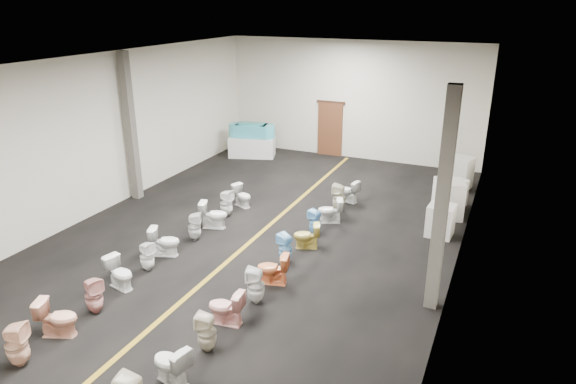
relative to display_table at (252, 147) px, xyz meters
name	(u,v)px	position (x,y,z in m)	size (l,w,h in m)	color
floor	(257,236)	(3.55, -6.50, -0.39)	(16.00, 16.00, 0.00)	black
ceiling	(253,62)	(3.55, -6.50, 4.11)	(16.00, 16.00, 0.00)	black
wall_back	(351,100)	(3.55, 1.50, 1.86)	(10.00, 10.00, 0.00)	beige
wall_left	(100,134)	(-1.45, -6.50, 1.86)	(16.00, 16.00, 0.00)	beige
wall_right	(464,181)	(8.55, -6.50, 1.86)	(16.00, 16.00, 0.00)	beige
aisle_stripe	(257,236)	(3.55, -6.50, -0.39)	(0.12, 15.60, 0.01)	olive
back_door	(330,129)	(2.75, 1.44, 0.66)	(1.00, 0.10, 2.10)	#562D19
door_frame	(331,102)	(2.75, 1.45, 1.73)	(1.15, 0.08, 0.10)	#331C11
column_left	(131,128)	(-1.20, -5.50, 1.86)	(0.25, 0.25, 4.50)	#59544C
column_right	(442,203)	(8.30, -8.00, 1.86)	(0.25, 0.25, 4.50)	#59544C
display_table	(252,147)	(0.00, 0.00, 0.00)	(1.77, 0.88, 0.79)	silver
bathtub	(252,130)	(0.00, 0.00, 0.68)	(1.84, 0.88, 0.55)	#42AEBE
appliance_crate_a	(441,220)	(7.95, -4.50, 0.03)	(0.66, 0.66, 0.85)	silver
appliance_crate_b	(448,199)	(7.95, -3.15, 0.15)	(0.79, 0.79, 1.09)	silver
appliance_crate_c	(452,193)	(7.95, -2.26, 0.02)	(0.72, 0.72, 0.82)	silver
appliance_crate_d	(459,173)	(7.95, -0.55, 0.14)	(0.74, 0.74, 1.06)	beige
toilet_left_1	(17,345)	(2.18, -12.71, 0.02)	(0.37, 0.38, 0.82)	#FEC4A2
toilet_left_2	(58,318)	(2.14, -11.81, -0.02)	(0.41, 0.73, 0.74)	#FBB090
toilet_left_3	(94,295)	(2.21, -10.97, 0.00)	(0.35, 0.36, 0.78)	#DA9791
toilet_left_4	(120,273)	(2.03, -10.01, -0.04)	(0.39, 0.69, 0.70)	white
toilet_left_5	(147,256)	(2.08, -9.16, -0.03)	(0.32, 0.33, 0.72)	white
toilet_left_6	(165,241)	(2.00, -8.38, -0.03)	(0.41, 0.72, 0.73)	white
toilet_left_7	(194,227)	(2.17, -7.36, -0.02)	(0.33, 0.34, 0.74)	silver
toilet_left_8	(214,215)	(2.22, -6.50, -0.02)	(0.42, 0.74, 0.75)	white
toilet_left_9	(226,203)	(2.14, -5.67, 0.00)	(0.35, 0.36, 0.79)	white
toilet_left_10	(242,196)	(2.19, -4.81, -0.06)	(0.37, 0.65, 0.67)	white
toilet_right_1	(171,364)	(4.81, -12.01, -0.04)	(0.40, 0.70, 0.72)	white
toilet_right_2	(207,332)	(4.90, -11.07, -0.02)	(0.34, 0.34, 0.75)	beige
toilet_right_3	(226,307)	(4.80, -10.24, -0.03)	(0.40, 0.71, 0.72)	#F4ACA5
toilet_right_4	(256,286)	(4.98, -9.35, 0.00)	(0.36, 0.36, 0.79)	white
toilet_right_5	(273,269)	(4.97, -8.52, -0.04)	(0.40, 0.70, 0.72)	#EE7D45
toilet_right_6	(285,248)	(4.83, -7.53, -0.02)	(0.33, 0.34, 0.74)	#7FC4F0
toilet_right_7	(307,236)	(5.01, -6.62, -0.06)	(0.37, 0.65, 0.66)	#D8BF51
toilet_right_8	(315,222)	(4.92, -5.82, -0.04)	(0.32, 0.33, 0.71)	#6EB1E4
toilet_right_9	(330,211)	(5.01, -4.89, -0.04)	(0.39, 0.69, 0.70)	white
toilet_right_10	(339,198)	(4.97, -3.97, 0.02)	(0.37, 0.38, 0.83)	beige
toilet_right_11	(348,191)	(4.99, -3.18, -0.04)	(0.39, 0.69, 0.70)	white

